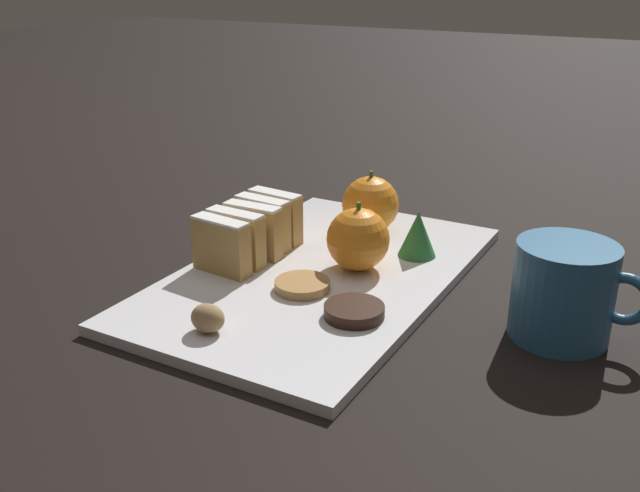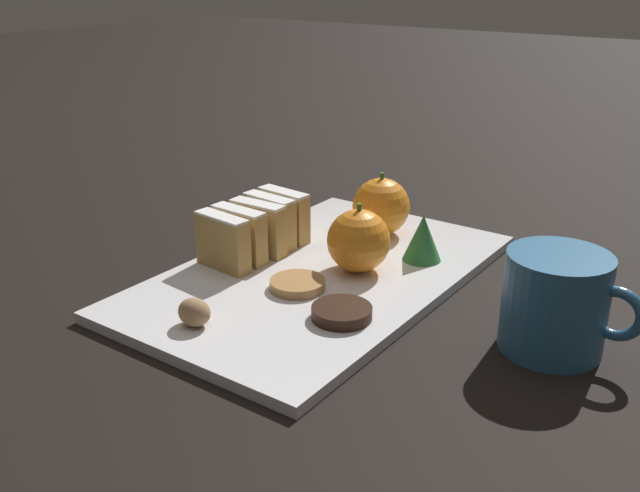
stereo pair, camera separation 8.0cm
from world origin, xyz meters
name	(u,v)px [view 1 (the left image)]	position (x,y,z in m)	size (l,w,h in m)	color
ground_plane	(320,280)	(0.00, 0.00, 0.00)	(6.00, 6.00, 0.00)	black
serving_platter	(320,275)	(0.00, 0.00, 0.01)	(0.28, 0.46, 0.01)	white
stollen_slice_front	(221,246)	(-0.09, -0.06, 0.04)	(0.07, 0.03, 0.06)	tan
stollen_slice_second	(236,238)	(-0.09, -0.03, 0.04)	(0.07, 0.02, 0.06)	tan
stollen_slice_third	(252,231)	(-0.09, 0.00, 0.04)	(0.07, 0.02, 0.06)	tan
stollen_slice_fourth	(263,223)	(-0.10, 0.03, 0.04)	(0.07, 0.03, 0.06)	tan
stollen_slice_fifth	(275,216)	(-0.09, 0.05, 0.04)	(0.07, 0.03, 0.06)	tan
orange_near	(370,205)	(-0.01, 0.14, 0.05)	(0.07, 0.07, 0.08)	orange
orange_far	(358,239)	(0.03, 0.03, 0.05)	(0.07, 0.07, 0.08)	orange
walnut	(208,318)	(-0.02, -0.18, 0.03)	(0.03, 0.03, 0.03)	#9E7A51
chocolate_cookie	(354,311)	(0.09, -0.08, 0.02)	(0.06, 0.06, 0.01)	black
gingerbread_cookie	(302,285)	(0.01, -0.05, 0.02)	(0.06, 0.06, 0.01)	#B27F47
evergreen_sprig	(418,234)	(0.08, 0.10, 0.04)	(0.05, 0.05, 0.06)	#2D7538
coffee_mug	(565,290)	(0.27, 0.00, 0.05)	(0.13, 0.10, 0.10)	#2D6693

